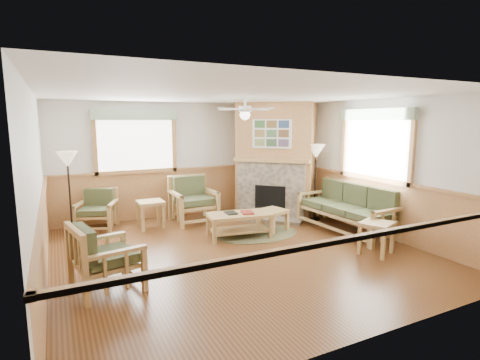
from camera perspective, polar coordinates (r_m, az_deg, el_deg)
name	(u,v)px	position (r m, az deg, el deg)	size (l,w,h in m)	color
floor	(237,252)	(6.70, -0.40, -10.90)	(6.00, 6.00, 0.01)	brown
ceiling	(237,95)	(6.31, -0.43, 12.86)	(6.00, 6.00, 0.01)	white
wall_back	(183,160)	(9.14, -8.72, 3.09)	(6.00, 0.02, 2.70)	silver
wall_front	(370,215)	(3.95, 19.16, -5.10)	(6.00, 0.02, 2.70)	silver
wall_left	(38,190)	(5.74, -28.44, -1.38)	(0.02, 6.00, 2.70)	silver
wall_right	(368,166)	(8.13, 18.96, 1.98)	(0.02, 6.00, 2.70)	silver
wainscot	(237,221)	(6.53, -0.41, -6.32)	(6.00, 6.00, 1.10)	#AF7A47
fireplace	(276,159)	(9.13, 5.51, 3.15)	(2.20, 2.20, 2.70)	#AF7A47
window_back	(134,109)	(8.78, -15.78, 10.34)	(1.90, 0.16, 1.50)	white
window_right	(378,108)	(7.91, 20.24, 10.30)	(0.16, 1.90, 1.50)	white
ceiling_fan	(245,99)	(6.71, 0.77, 12.29)	(1.24, 1.24, 0.36)	white
sofa	(346,208)	(8.03, 15.90, -4.18)	(0.88, 2.14, 0.98)	tan
armchair_back_left	(96,210)	(8.45, -21.04, -4.29)	(0.75, 0.75, 0.84)	tan
armchair_back_right	(194,200)	(8.49, -7.09, -3.03)	(0.92, 0.92, 1.03)	tan
armchair_left	(106,256)	(5.48, -19.72, -10.88)	(0.83, 0.83, 0.93)	tan
coffee_table	(239,225)	(7.40, -0.12, -6.93)	(1.21, 0.61, 0.48)	tan
end_table_chairs	(151,214)	(8.25, -13.43, -5.13)	(0.53, 0.51, 0.59)	tan
end_table_sofa	(376,238)	(6.92, 20.03, -8.31)	(0.50, 0.48, 0.56)	tan
footstool	(273,220)	(7.91, 4.99, -6.07)	(0.51, 0.51, 0.45)	tan
braided_rug	(257,234)	(7.68, 2.66, -8.19)	(1.74, 1.74, 0.01)	brown
floor_lamp_left	(70,194)	(8.07, -24.51, -1.98)	(0.39, 0.39, 1.70)	black
floor_lamp_right	(315,182)	(8.75, 11.39, -0.34)	(0.40, 0.40, 1.76)	black
book_red	(247,212)	(7.36, 1.11, -4.85)	(0.22, 0.30, 0.03)	maroon
book_dark	(231,212)	(7.33, -1.41, -4.93)	(0.20, 0.27, 0.03)	black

